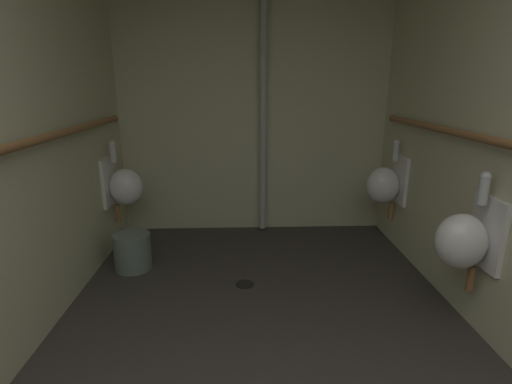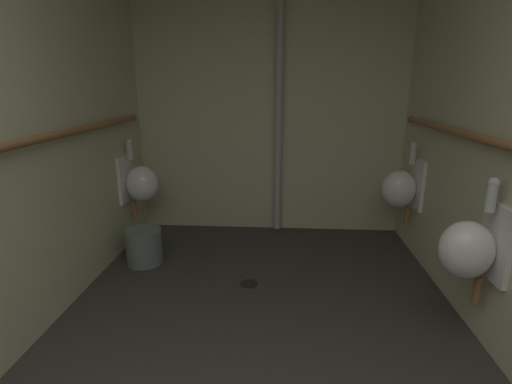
{
  "view_description": "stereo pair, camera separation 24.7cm",
  "coord_description": "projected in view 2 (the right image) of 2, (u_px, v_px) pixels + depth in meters",
  "views": [
    {
      "loc": [
        -0.12,
        -0.17,
        1.51
      ],
      "look_at": [
        -0.04,
        2.2,
        0.84
      ],
      "focal_mm": 27.01,
      "sensor_mm": 36.0,
      "label": 1
    },
    {
      "loc": [
        0.12,
        -0.17,
        1.51
      ],
      "look_at": [
        -0.04,
        2.2,
        0.84
      ],
      "focal_mm": 27.01,
      "sensor_mm": 36.0,
      "label": 2
    }
  ],
  "objects": [
    {
      "name": "supply_pipe_left",
      "position": [
        28.0,
        141.0,
        2.14
      ],
      "size": [
        0.06,
        3.2,
        0.06
      ],
      "color": "#936038"
    },
    {
      "name": "wall_back",
      "position": [
        270.0,
        104.0,
        3.86
      ],
      "size": [
        2.81,
        0.06,
        2.62
      ],
      "primitive_type": "cube",
      "color": "beige",
      "rests_on": "ground"
    },
    {
      "name": "standpipe_back_wall",
      "position": [
        279.0,
        105.0,
        3.75
      ],
      "size": [
        0.07,
        0.07,
        2.57
      ],
      "primitive_type": "cylinder",
      "color": "#B2B2B2",
      "rests_on": "ground"
    },
    {
      "name": "urinal_left_mid",
      "position": [
        140.0,
        183.0,
        3.61
      ],
      "size": [
        0.32,
        0.3,
        0.76
      ],
      "color": "white"
    },
    {
      "name": "floor_drain",
      "position": [
        249.0,
        283.0,
        3.01
      ],
      "size": [
        0.14,
        0.14,
        0.01
      ],
      "primitive_type": "cylinder",
      "color": "black",
      "rests_on": "ground"
    },
    {
      "name": "wall_left",
      "position": [
        9.0,
        121.0,
        2.12
      ],
      "size": [
        0.06,
        3.87,
        2.62
      ],
      "primitive_type": "cube",
      "color": "beige",
      "rests_on": "ground"
    },
    {
      "name": "supply_pipe_right",
      "position": [
        506.0,
        146.0,
        1.99
      ],
      "size": [
        0.06,
        3.12,
        0.06
      ],
      "color": "#936038"
    },
    {
      "name": "waste_bin",
      "position": [
        144.0,
        246.0,
        3.32
      ],
      "size": [
        0.3,
        0.3,
        0.31
      ],
      "primitive_type": "cylinder",
      "color": "slate",
      "rests_on": "ground"
    },
    {
      "name": "urinal_right_mid",
      "position": [
        470.0,
        248.0,
        2.17
      ],
      "size": [
        0.32,
        0.3,
        0.76
      ],
      "color": "white"
    },
    {
      "name": "urinal_right_far",
      "position": [
        401.0,
        188.0,
        3.43
      ],
      "size": [
        0.32,
        0.3,
        0.76
      ],
      "color": "white"
    },
    {
      "name": "floor",
      "position": [
        258.0,
        342.0,
        2.4
      ],
      "size": [
        2.81,
        3.87,
        0.08
      ],
      "primitive_type": "cube",
      "color": "#383330",
      "rests_on": "ground"
    }
  ]
}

